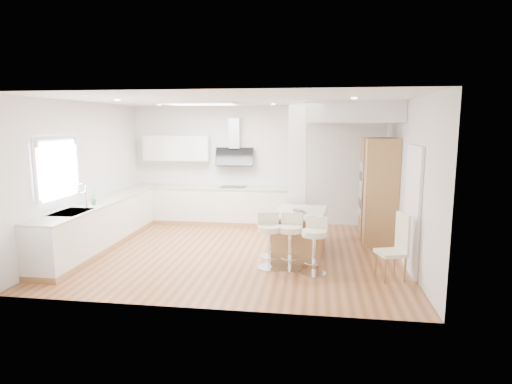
% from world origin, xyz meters
% --- Properties ---
extents(ground, '(6.00, 6.00, 0.00)m').
position_xyz_m(ground, '(0.00, 0.00, 0.00)').
color(ground, '#AB693F').
rests_on(ground, ground).
extents(ceiling, '(6.00, 5.00, 0.02)m').
position_xyz_m(ceiling, '(0.00, 0.00, 0.00)').
color(ceiling, white).
rests_on(ceiling, ground).
extents(wall_back, '(6.00, 0.04, 2.80)m').
position_xyz_m(wall_back, '(0.00, 2.50, 1.40)').
color(wall_back, silver).
rests_on(wall_back, ground).
extents(wall_left, '(0.04, 5.00, 2.80)m').
position_xyz_m(wall_left, '(-3.00, 0.00, 1.40)').
color(wall_left, silver).
rests_on(wall_left, ground).
extents(wall_right, '(0.04, 5.00, 2.80)m').
position_xyz_m(wall_right, '(3.00, 0.00, 1.40)').
color(wall_right, silver).
rests_on(wall_right, ground).
extents(skylight, '(4.10, 2.10, 0.06)m').
position_xyz_m(skylight, '(-0.79, 0.60, 2.77)').
color(skylight, white).
rests_on(skylight, ground).
extents(window_left, '(0.06, 1.28, 1.07)m').
position_xyz_m(window_left, '(-2.96, -0.90, 1.69)').
color(window_left, white).
rests_on(window_left, ground).
extents(doorway_right, '(0.05, 1.00, 2.10)m').
position_xyz_m(doorway_right, '(2.97, -0.60, 1.00)').
color(doorway_right, '#463E37').
rests_on(doorway_right, ground).
extents(counter_left, '(0.63, 4.50, 1.35)m').
position_xyz_m(counter_left, '(-2.70, 0.23, 0.46)').
color(counter_left, '#B2824C').
rests_on(counter_left, ground).
extents(counter_back, '(3.62, 0.63, 2.50)m').
position_xyz_m(counter_back, '(-0.91, 2.22, 0.70)').
color(counter_back, '#B2824C').
rests_on(counter_back, ground).
extents(pillar, '(0.35, 0.35, 2.80)m').
position_xyz_m(pillar, '(1.05, 0.95, 1.40)').
color(pillar, white).
rests_on(pillar, ground).
extents(soffit, '(1.78, 2.20, 0.40)m').
position_xyz_m(soffit, '(2.10, 1.40, 2.60)').
color(soffit, white).
rests_on(soffit, ground).
extents(oven_column, '(0.63, 1.21, 2.10)m').
position_xyz_m(oven_column, '(2.68, 1.23, 1.05)').
color(oven_column, '#B2824C').
rests_on(oven_column, ground).
extents(peninsula, '(1.00, 1.41, 0.88)m').
position_xyz_m(peninsula, '(1.15, -0.00, 0.41)').
color(peninsula, '#B2824C').
rests_on(peninsula, ground).
extents(bar_stool_a, '(0.53, 0.53, 0.93)m').
position_xyz_m(bar_stool_a, '(0.68, -0.80, 0.52)').
color(bar_stool_a, silver).
rests_on(bar_stool_a, ground).
extents(bar_stool_b, '(0.47, 0.47, 0.93)m').
position_xyz_m(bar_stool_b, '(1.03, -0.80, 0.52)').
color(bar_stool_b, silver).
rests_on(bar_stool_b, ground).
extents(bar_stool_c, '(0.51, 0.51, 0.92)m').
position_xyz_m(bar_stool_c, '(1.42, -0.99, 0.52)').
color(bar_stool_c, silver).
rests_on(bar_stool_c, ground).
extents(dining_chair, '(0.51, 0.51, 1.04)m').
position_xyz_m(dining_chair, '(2.68, -1.03, 0.55)').
color(dining_chair, '#F5EEC7').
rests_on(dining_chair, ground).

